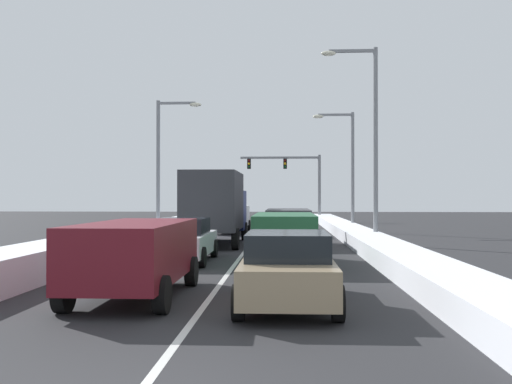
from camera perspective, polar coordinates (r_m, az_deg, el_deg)
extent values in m
plane|color=#28282B|center=(24.47, -0.96, -5.76)|extent=(123.17, 123.17, 0.00)
cube|color=silver|center=(29.18, -0.33, -4.90)|extent=(0.14, 52.11, 0.01)
cube|color=white|center=(29.34, 10.09, -4.29)|extent=(1.64, 52.11, 0.60)
cube|color=white|center=(29.93, -10.54, -3.97)|extent=(1.78, 52.11, 0.86)
cube|color=#937F60|center=(11.75, 3.21, -8.35)|extent=(1.82, 4.50, 0.70)
cube|color=black|center=(11.53, 3.21, -5.47)|extent=(1.64, 2.20, 0.55)
cube|color=red|center=(9.57, -0.92, -9.42)|extent=(0.24, 0.08, 0.14)
cube|color=red|center=(9.58, 7.47, -9.40)|extent=(0.24, 0.08, 0.14)
cylinder|color=black|center=(13.35, -0.69, -8.71)|extent=(0.22, 0.66, 0.66)
cylinder|color=black|center=(13.36, 7.04, -8.70)|extent=(0.22, 0.66, 0.66)
cylinder|color=black|center=(10.30, -1.80, -11.15)|extent=(0.22, 0.66, 0.66)
cylinder|color=black|center=(10.31, 8.30, -11.14)|extent=(0.22, 0.66, 0.66)
cube|color=#1E5633|center=(18.69, 2.91, -4.16)|extent=(1.95, 4.90, 1.25)
cube|color=black|center=(16.27, 2.90, -3.73)|extent=(1.56, 0.06, 0.55)
cube|color=red|center=(16.33, 0.15, -5.04)|extent=(0.20, 0.08, 0.28)
cube|color=red|center=(16.33, 5.65, -5.04)|extent=(0.20, 0.08, 0.28)
cylinder|color=black|center=(20.46, 0.22, -5.74)|extent=(0.25, 0.74, 0.74)
cylinder|color=black|center=(20.46, 5.60, -5.74)|extent=(0.25, 0.74, 0.74)
cylinder|color=black|center=(17.09, -0.32, -6.78)|extent=(0.25, 0.74, 0.74)
cylinder|color=black|center=(17.08, 6.13, -6.78)|extent=(0.25, 0.74, 0.74)
cube|color=#38383D|center=(25.99, 3.28, -3.14)|extent=(1.95, 4.90, 1.25)
cube|color=black|center=(23.57, 3.32, -2.74)|extent=(1.56, 0.06, 0.55)
cube|color=red|center=(23.60, 1.42, -3.65)|extent=(0.20, 0.08, 0.28)
cube|color=red|center=(23.62, 5.22, -3.65)|extent=(0.20, 0.08, 0.28)
cylinder|color=black|center=(27.74, 1.28, -4.38)|extent=(0.25, 0.74, 0.74)
cylinder|color=black|center=(27.75, 5.24, -4.37)|extent=(0.25, 0.74, 0.74)
cylinder|color=black|center=(24.35, 1.05, -4.91)|extent=(0.25, 0.74, 0.74)
cylinder|color=black|center=(24.36, 5.56, -4.91)|extent=(0.25, 0.74, 0.74)
cube|color=black|center=(32.53, 3.28, -3.35)|extent=(1.82, 4.50, 0.70)
cube|color=black|center=(32.36, 3.28, -2.29)|extent=(1.64, 2.20, 0.55)
cube|color=red|center=(30.33, 2.00, -3.33)|extent=(0.24, 0.08, 0.14)
cube|color=red|center=(30.34, 4.61, -3.32)|extent=(0.24, 0.08, 0.14)
cylinder|color=black|center=(34.10, 1.76, -3.72)|extent=(0.22, 0.66, 0.66)
cylinder|color=black|center=(34.11, 4.76, -3.72)|extent=(0.22, 0.66, 0.66)
cylinder|color=black|center=(31.01, 1.65, -4.04)|extent=(0.22, 0.66, 0.66)
cylinder|color=black|center=(31.02, 4.95, -4.04)|extent=(0.22, 0.66, 0.66)
cube|color=maroon|center=(12.80, -12.07, -5.83)|extent=(1.95, 4.90, 1.25)
cube|color=black|center=(10.48, -15.49, -5.49)|extent=(1.56, 0.06, 0.55)
cube|color=red|center=(10.79, -19.45, -7.33)|extent=(0.20, 0.08, 0.28)
cube|color=red|center=(10.31, -11.33, -7.68)|extent=(0.20, 0.08, 0.28)
cylinder|color=black|center=(14.76, -13.97, -7.75)|extent=(0.25, 0.74, 0.74)
cylinder|color=black|center=(14.33, -6.57, -7.98)|extent=(0.25, 0.74, 0.74)
cylinder|color=black|center=(11.58, -18.93, -9.74)|extent=(0.25, 0.74, 0.74)
cylinder|color=black|center=(11.03, -9.53, -10.23)|extent=(0.25, 0.74, 0.74)
cube|color=silver|center=(19.58, -7.42, -5.21)|extent=(1.82, 4.50, 0.70)
cube|color=black|center=(19.40, -7.50, -3.46)|extent=(1.64, 2.20, 0.55)
cube|color=red|center=(17.57, -10.94, -5.35)|extent=(0.24, 0.08, 0.14)
cube|color=red|center=(17.30, -6.47, -5.43)|extent=(0.24, 0.08, 0.14)
cylinder|color=black|center=(21.30, -9.04, -5.64)|extent=(0.22, 0.66, 0.66)
cylinder|color=black|center=(21.00, -4.25, -5.72)|extent=(0.22, 0.66, 0.66)
cylinder|color=black|center=(18.29, -11.06, -6.48)|extent=(0.22, 0.66, 0.66)
cylinder|color=black|center=(17.94, -5.50, -6.60)|extent=(0.22, 0.66, 0.66)
cube|color=navy|center=(28.99, -3.44, -1.85)|extent=(2.35, 2.20, 2.00)
cube|color=#333338|center=(25.40, -4.34, -0.91)|extent=(2.35, 5.00, 2.60)
cylinder|color=black|center=(29.47, -5.55, -3.97)|extent=(0.28, 0.92, 0.92)
cylinder|color=black|center=(29.23, -1.18, -4.00)|extent=(0.28, 0.92, 0.92)
cylinder|color=black|center=(24.16, -7.45, -4.73)|extent=(0.28, 0.92, 0.92)
cylinder|color=black|center=(23.86, -2.11, -4.78)|extent=(0.28, 0.92, 0.92)
cube|color=#B7BABF|center=(35.23, -2.51, -2.46)|extent=(1.95, 4.90, 1.25)
cube|color=black|center=(32.82, -2.90, -2.12)|extent=(1.56, 0.06, 0.55)
cube|color=red|center=(32.93, -4.25, -2.77)|extent=(0.20, 0.08, 0.28)
cube|color=red|center=(32.77, -1.54, -2.78)|extent=(0.20, 0.08, 0.28)
cylinder|color=black|center=(37.04, -3.73, -3.41)|extent=(0.25, 0.74, 0.74)
cylinder|color=black|center=(36.87, -0.78, -3.42)|extent=(0.25, 0.74, 0.74)
cylinder|color=black|center=(33.67, -4.40, -3.70)|extent=(0.25, 0.74, 0.74)
cylinder|color=black|center=(33.48, -1.15, -3.72)|extent=(0.25, 0.74, 0.74)
cylinder|color=slate|center=(52.85, 6.45, 0.41)|extent=(0.28, 0.28, 6.20)
cube|color=slate|center=(52.87, 2.43, 3.50)|extent=(7.40, 0.20, 0.20)
cube|color=black|center=(52.83, 2.97, 2.88)|extent=(0.34, 0.34, 0.95)
sphere|color=#4C0A0A|center=(52.66, 2.97, 3.20)|extent=(0.22, 0.22, 0.22)
sphere|color=#F2AD14|center=(52.65, 2.97, 2.89)|extent=(0.22, 0.22, 0.22)
sphere|color=#0C3819|center=(52.63, 2.97, 2.58)|extent=(0.22, 0.22, 0.22)
cube|color=black|center=(52.94, -0.71, 2.87)|extent=(0.34, 0.34, 0.95)
sphere|color=#4C0A0A|center=(52.77, -0.73, 3.19)|extent=(0.22, 0.22, 0.22)
sphere|color=#F2AD14|center=(52.75, -0.73, 2.89)|extent=(0.22, 0.22, 0.22)
sphere|color=#0C3819|center=(52.74, -0.73, 2.58)|extent=(0.22, 0.22, 0.22)
cylinder|color=gray|center=(27.13, 12.03, 4.60)|extent=(0.22, 0.22, 9.30)
cube|color=gray|center=(27.75, 9.70, 13.92)|extent=(2.20, 0.14, 0.14)
ellipsoid|color=#EAE5C6|center=(27.62, 7.37, 13.77)|extent=(0.70, 0.36, 0.24)
cylinder|color=gray|center=(36.45, 9.78, 2.00)|extent=(0.22, 0.22, 7.67)
cube|color=gray|center=(36.69, 8.04, 7.77)|extent=(2.20, 0.14, 0.14)
ellipsoid|color=#EAE5C6|center=(36.59, 6.31, 7.63)|extent=(0.70, 0.36, 0.24)
cylinder|color=gray|center=(33.38, -9.90, 2.42)|extent=(0.22, 0.22, 7.89)
cube|color=gray|center=(33.57, -8.04, 8.92)|extent=(2.20, 0.14, 0.14)
ellipsoid|color=#EAE5C6|center=(33.36, -6.16, 8.80)|extent=(0.70, 0.36, 0.24)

